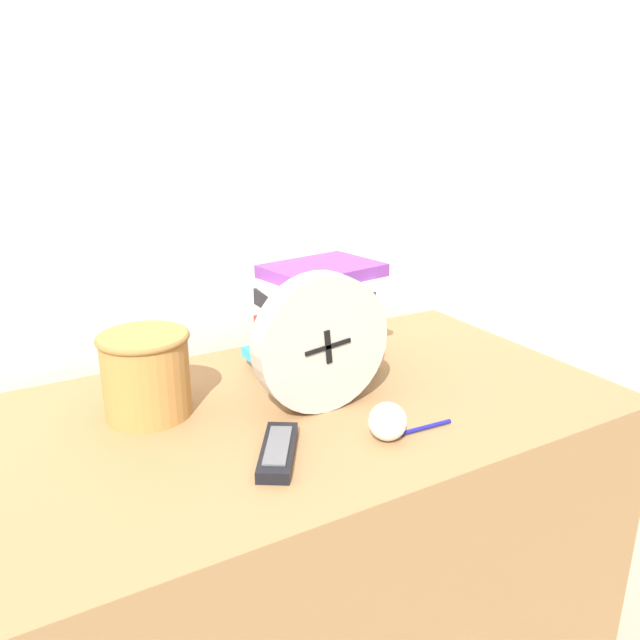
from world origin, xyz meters
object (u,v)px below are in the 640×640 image
object	(u,v)px
book_stack	(317,318)
pen	(419,429)
tv_remote	(278,451)
desk_clock	(322,343)
basket	(146,372)
crumpled_paper_ball	(388,421)

from	to	relation	value
book_stack	pen	xyz separation A→B (m)	(0.02, -0.32, -0.11)
book_stack	pen	distance (m)	0.34
book_stack	tv_remote	world-z (taller)	book_stack
desk_clock	basket	size ratio (longest dim) A/B	1.58
desk_clock	book_stack	distance (m)	0.18
desk_clock	crumpled_paper_ball	size ratio (longest dim) A/B	3.96
basket	tv_remote	xyz separation A→B (m)	(0.14, -0.25, -0.07)
book_stack	tv_remote	xyz separation A→B (m)	(-0.23, -0.28, -0.11)
desk_clock	basket	world-z (taller)	desk_clock
tv_remote	crumpled_paper_ball	xyz separation A→B (m)	(0.19, -0.04, 0.02)
tv_remote	pen	bearing A→B (deg)	-10.30
tv_remote	pen	world-z (taller)	tv_remote
crumpled_paper_ball	desk_clock	bearing A→B (deg)	103.62
basket	pen	xyz separation A→B (m)	(0.39, -0.30, -0.08)
desk_clock	tv_remote	distance (m)	0.22
desk_clock	pen	size ratio (longest dim) A/B	1.98
basket	crumpled_paper_ball	size ratio (longest dim) A/B	2.50
basket	crumpled_paper_ball	xyz separation A→B (m)	(0.32, -0.29, -0.05)
basket	tv_remote	distance (m)	0.30
desk_clock	crumpled_paper_ball	distance (m)	0.19
desk_clock	pen	xyz separation A→B (m)	(0.10, -0.16, -0.13)
desk_clock	crumpled_paper_ball	xyz separation A→B (m)	(0.04, -0.16, -0.10)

